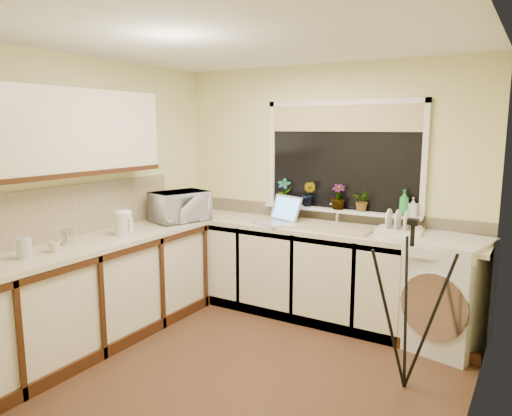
# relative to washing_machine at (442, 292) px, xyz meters

# --- Properties ---
(floor) EXTENTS (3.20, 3.20, 0.00)m
(floor) POSITION_rel_washing_machine_xyz_m (-1.24, -1.17, -0.47)
(floor) COLOR #533121
(floor) RESTS_ON ground
(ceiling) EXTENTS (3.20, 3.20, 0.00)m
(ceiling) POSITION_rel_washing_machine_xyz_m (-1.24, -1.17, 1.98)
(ceiling) COLOR white
(ceiling) RESTS_ON ground
(wall_back) EXTENTS (3.20, 0.00, 3.20)m
(wall_back) POSITION_rel_washing_machine_xyz_m (-1.24, 0.33, 0.76)
(wall_back) COLOR beige
(wall_back) RESTS_ON ground
(wall_front) EXTENTS (3.20, 0.00, 3.20)m
(wall_front) POSITION_rel_washing_machine_xyz_m (-1.24, -2.67, 0.76)
(wall_front) COLOR beige
(wall_front) RESTS_ON ground
(wall_left) EXTENTS (0.00, 3.00, 3.00)m
(wall_left) POSITION_rel_washing_machine_xyz_m (-2.84, -1.17, 0.76)
(wall_left) COLOR beige
(wall_left) RESTS_ON ground
(wall_right) EXTENTS (0.00, 3.00, 3.00)m
(wall_right) POSITION_rel_washing_machine_xyz_m (0.36, -1.17, 0.76)
(wall_right) COLOR beige
(wall_right) RESTS_ON ground
(base_cabinet_back) EXTENTS (2.55, 0.60, 0.86)m
(base_cabinet_back) POSITION_rel_washing_machine_xyz_m (-1.56, 0.03, -0.04)
(base_cabinet_back) COLOR silver
(base_cabinet_back) RESTS_ON floor
(base_cabinet_left) EXTENTS (0.54, 2.40, 0.86)m
(base_cabinet_left) POSITION_rel_washing_machine_xyz_m (-2.54, -1.47, -0.04)
(base_cabinet_left) COLOR silver
(base_cabinet_left) RESTS_ON floor
(worktop_back) EXTENTS (3.20, 0.60, 0.04)m
(worktop_back) POSITION_rel_washing_machine_xyz_m (-1.24, 0.03, 0.41)
(worktop_back) COLOR beige
(worktop_back) RESTS_ON base_cabinet_back
(worktop_left) EXTENTS (0.60, 2.40, 0.04)m
(worktop_left) POSITION_rel_washing_machine_xyz_m (-2.54, -1.47, 0.41)
(worktop_left) COLOR beige
(worktop_left) RESTS_ON base_cabinet_left
(upper_cabinet) EXTENTS (0.28, 1.90, 0.70)m
(upper_cabinet) POSITION_rel_washing_machine_xyz_m (-2.68, -1.62, 1.33)
(upper_cabinet) COLOR silver
(upper_cabinet) RESTS_ON wall_left
(splashback_left) EXTENTS (0.02, 2.40, 0.45)m
(splashback_left) POSITION_rel_washing_machine_xyz_m (-2.83, -1.47, 0.66)
(splashback_left) COLOR beige
(splashback_left) RESTS_ON wall_left
(splashback_back) EXTENTS (3.20, 0.02, 0.14)m
(splashback_back) POSITION_rel_washing_machine_xyz_m (-1.24, 0.32, 0.50)
(splashback_back) COLOR beige
(splashback_back) RESTS_ON wall_back
(window_glass) EXTENTS (1.50, 0.02, 1.00)m
(window_glass) POSITION_rel_washing_machine_xyz_m (-1.04, 0.32, 1.08)
(window_glass) COLOR black
(window_glass) RESTS_ON wall_back
(window_blind) EXTENTS (1.50, 0.02, 0.25)m
(window_blind) POSITION_rel_washing_machine_xyz_m (-1.04, 0.29, 1.46)
(window_blind) COLOR tan
(window_blind) RESTS_ON wall_back
(windowsill) EXTENTS (1.60, 0.14, 0.03)m
(windowsill) POSITION_rel_washing_machine_xyz_m (-1.04, 0.26, 0.57)
(windowsill) COLOR white
(windowsill) RESTS_ON wall_back
(sink) EXTENTS (0.82, 0.46, 0.03)m
(sink) POSITION_rel_washing_machine_xyz_m (-1.04, 0.03, 0.45)
(sink) COLOR tan
(sink) RESTS_ON worktop_back
(faucet) EXTENTS (0.03, 0.03, 0.24)m
(faucet) POSITION_rel_washing_machine_xyz_m (-1.04, 0.21, 0.55)
(faucet) COLOR silver
(faucet) RESTS_ON worktop_back
(washing_machine) EXTENTS (0.78, 0.77, 0.93)m
(washing_machine) POSITION_rel_washing_machine_xyz_m (0.00, 0.00, 0.00)
(washing_machine) COLOR silver
(washing_machine) RESTS_ON floor
(laptop) EXTENTS (0.48, 0.48, 0.27)m
(laptop) POSITION_rel_washing_machine_xyz_m (-1.57, -0.01, 0.50)
(laptop) COLOR #AAABB2
(laptop) RESTS_ON worktop_back
(kettle) EXTENTS (0.15, 0.15, 0.20)m
(kettle) POSITION_rel_washing_machine_xyz_m (-2.49, -1.18, 0.53)
(kettle) COLOR silver
(kettle) RESTS_ON worktop_left
(dish_rack) EXTENTS (0.42, 0.33, 0.06)m
(dish_rack) POSITION_rel_washing_machine_xyz_m (-0.40, 0.06, 0.46)
(dish_rack) COLOR silver
(dish_rack) RESTS_ON worktop_back
(tripod) EXTENTS (0.72, 0.72, 1.23)m
(tripod) POSITION_rel_washing_machine_xyz_m (-0.08, -0.86, 0.15)
(tripod) COLOR black
(tripod) RESTS_ON floor
(glass_jug) EXTENTS (0.10, 0.10, 0.15)m
(glass_jug) POSITION_rel_washing_machine_xyz_m (-2.54, -2.10, 0.51)
(glass_jug) COLOR silver
(glass_jug) RESTS_ON worktop_left
(steel_jar) EXTENTS (0.09, 0.09, 0.12)m
(steel_jar) POSITION_rel_washing_machine_xyz_m (-2.63, -1.66, 0.50)
(steel_jar) COLOR silver
(steel_jar) RESTS_ON worktop_left
(microwave) EXTENTS (0.51, 0.63, 0.30)m
(microwave) POSITION_rel_washing_machine_xyz_m (-2.48, -0.43, 0.58)
(microwave) COLOR silver
(microwave) RESTS_ON worktop_left
(plant_a) EXTENTS (0.16, 0.14, 0.27)m
(plant_a) POSITION_rel_washing_machine_xyz_m (-1.64, 0.24, 0.72)
(plant_a) COLOR #999999
(plant_a) RESTS_ON windowsill
(plant_b) EXTENTS (0.14, 0.11, 0.25)m
(plant_b) POSITION_rel_washing_machine_xyz_m (-1.36, 0.24, 0.71)
(plant_b) COLOR #999999
(plant_b) RESTS_ON windowsill
(plant_c) EXTENTS (0.16, 0.16, 0.25)m
(plant_c) POSITION_rel_washing_machine_xyz_m (-1.04, 0.24, 0.71)
(plant_c) COLOR #999999
(plant_c) RESTS_ON windowsill
(plant_d) EXTENTS (0.21, 0.20, 0.20)m
(plant_d) POSITION_rel_washing_machine_xyz_m (-0.80, 0.26, 0.68)
(plant_d) COLOR #999999
(plant_d) RESTS_ON windowsill
(soap_bottle_green) EXTENTS (0.10, 0.10, 0.24)m
(soap_bottle_green) POSITION_rel_washing_machine_xyz_m (-0.41, 0.23, 0.70)
(soap_bottle_green) COLOR green
(soap_bottle_green) RESTS_ON windowsill
(soap_bottle_clear) EXTENTS (0.08, 0.08, 0.17)m
(soap_bottle_clear) POSITION_rel_washing_machine_xyz_m (-0.34, 0.26, 0.67)
(soap_bottle_clear) COLOR #999999
(soap_bottle_clear) RESTS_ON windowsill
(cup_back) EXTENTS (0.14, 0.14, 0.09)m
(cup_back) POSITION_rel_washing_machine_xyz_m (-0.27, 0.13, 0.48)
(cup_back) COLOR beige
(cup_back) RESTS_ON worktop_back
(cup_left) EXTENTS (0.11, 0.11, 0.08)m
(cup_left) POSITION_rel_washing_machine_xyz_m (-2.51, -1.87, 0.48)
(cup_left) COLOR beige
(cup_left) RESTS_ON worktop_left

